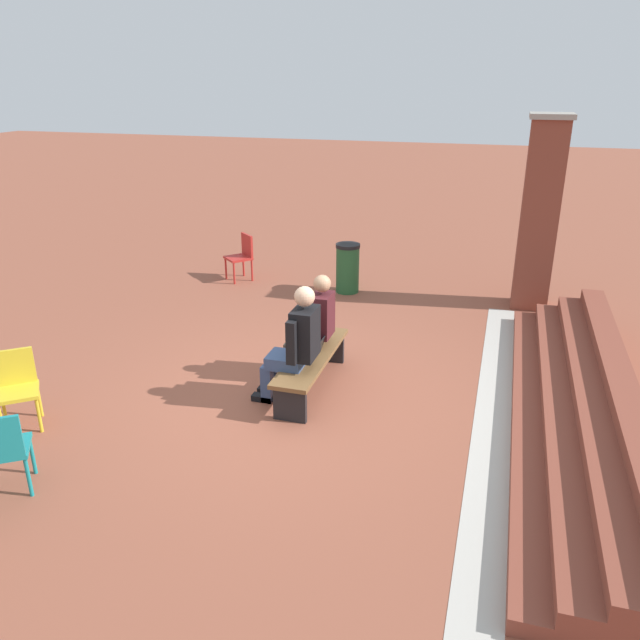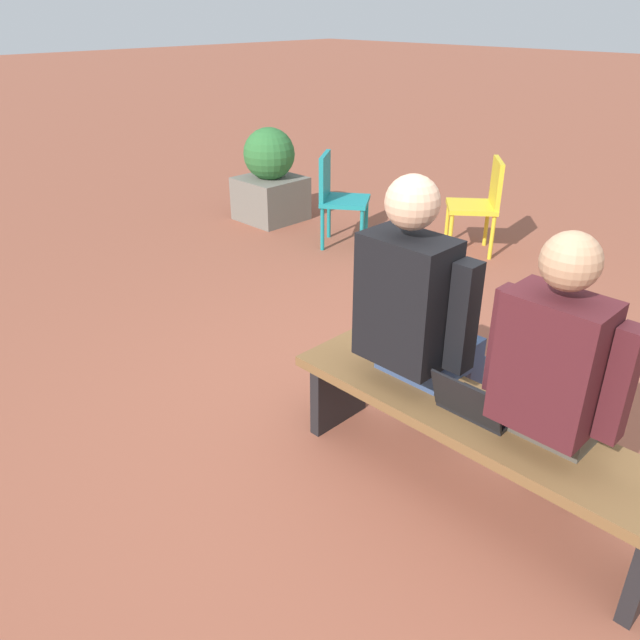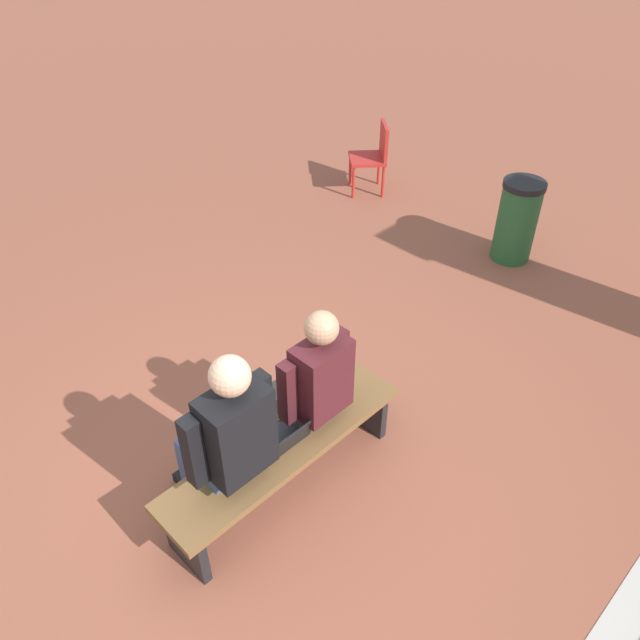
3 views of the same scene
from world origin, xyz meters
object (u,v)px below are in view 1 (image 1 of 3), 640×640
object	(u,v)px
person_student	(314,324)
laptop	(313,350)
plastic_chair_foreground	(2,448)
bench	(312,362)
litter_bin	(348,268)
person_adult	(295,343)
plastic_chair_mid_courtyard	(17,384)
plastic_chair_far_right	(242,254)

from	to	relation	value
person_student	laptop	world-z (taller)	person_student
plastic_chair_foreground	person_student	bearing A→B (deg)	147.42
laptop	bench	bearing A→B (deg)	-53.72
laptop	litter_bin	size ratio (longest dim) A/B	0.37
person_adult	plastic_chair_mid_courtyard	world-z (taller)	person_adult
bench	plastic_chair_far_right	distance (m)	4.54
plastic_chair_foreground	plastic_chair_mid_courtyard	world-z (taller)	same
plastic_chair_far_right	laptop	bearing A→B (deg)	34.05
person_adult	plastic_chair_far_right	xyz separation A→B (m)	(-4.15, -2.46, -0.27)
person_student	plastic_chair_foreground	size ratio (longest dim) A/B	1.61
plastic_chair_foreground	plastic_chair_mid_courtyard	xyz separation A→B (m)	(-1.04, -0.76, 0.00)
bench	laptop	size ratio (longest dim) A/B	5.62
bench	plastic_chair_foreground	bearing A→B (deg)	-36.29
laptop	plastic_chair_foreground	xyz separation A→B (m)	(2.75, -2.03, -0.02)
person_student	person_adult	distance (m)	0.68
bench	laptop	world-z (taller)	laptop
laptop	plastic_chair_foreground	size ratio (longest dim) A/B	0.38
laptop	plastic_chair_far_right	distance (m)	4.54
plastic_chair_foreground	plastic_chair_mid_courtyard	bearing A→B (deg)	-144.07
laptop	litter_bin	bearing A→B (deg)	-172.13
laptop	plastic_chair_foreground	distance (m)	3.42
litter_bin	plastic_chair_foreground	bearing A→B (deg)	-13.45
person_adult	litter_bin	bearing A→B (deg)	-174.06
person_adult	laptop	world-z (taller)	person_adult
laptop	plastic_chair_far_right	bearing A→B (deg)	-145.95
laptop	plastic_chair_mid_courtyard	bearing A→B (deg)	-58.42
litter_bin	plastic_chair_mid_courtyard	bearing A→B (deg)	-23.15
bench	plastic_chair_mid_courtyard	xyz separation A→B (m)	(1.70, -2.77, 0.13)
laptop	plastic_chair_far_right	world-z (taller)	plastic_chair_far_right
litter_bin	plastic_chair_far_right	bearing A→B (deg)	-93.80
plastic_chair_far_right	plastic_chair_mid_courtyard	distance (m)	5.48
bench	plastic_chair_mid_courtyard	bearing A→B (deg)	-58.44
person_adult	laptop	size ratio (longest dim) A/B	4.46
plastic_chair_foreground	bench	bearing A→B (deg)	143.71
plastic_chair_mid_courtyard	bench	bearing A→B (deg)	121.56
plastic_chair_foreground	laptop	bearing A→B (deg)	143.64
person_student	laptop	distance (m)	0.38
person_adult	bench	bearing A→B (deg)	169.09
person_student	plastic_chair_far_right	world-z (taller)	person_student
laptop	plastic_chair_mid_courtyard	world-z (taller)	plastic_chair_mid_courtyard
bench	plastic_chair_foreground	world-z (taller)	plastic_chair_foreground
bench	plastic_chair_far_right	world-z (taller)	plastic_chair_far_right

